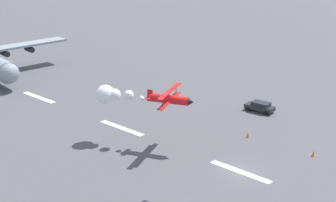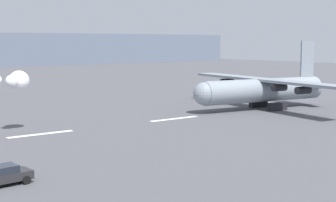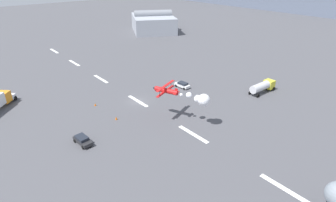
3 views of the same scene
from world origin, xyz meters
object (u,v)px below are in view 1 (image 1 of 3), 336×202
at_px(stunt_biplane_red, 126,96).
at_px(traffic_cone_near, 313,153).
at_px(traffic_cone_far, 248,135).
at_px(followme_car_yellow, 260,106).

xyz_separation_m(stunt_biplane_red, traffic_cone_near, (-20.36, -11.85, -5.82)).
height_order(traffic_cone_near, traffic_cone_far, same).
relative_size(stunt_biplane_red, traffic_cone_near, 16.42).
bearing_deg(followme_car_yellow, traffic_cone_near, 145.64).
distance_m(stunt_biplane_red, traffic_cone_near, 24.27).
relative_size(stunt_biplane_red, traffic_cone_far, 16.42).
xyz_separation_m(followme_car_yellow, traffic_cone_far, (-4.09, 9.50, -0.44)).
relative_size(traffic_cone_near, traffic_cone_far, 1.00).
xyz_separation_m(followme_car_yellow, traffic_cone_near, (-13.23, 9.04, -0.44)).
distance_m(followme_car_yellow, traffic_cone_far, 10.36).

